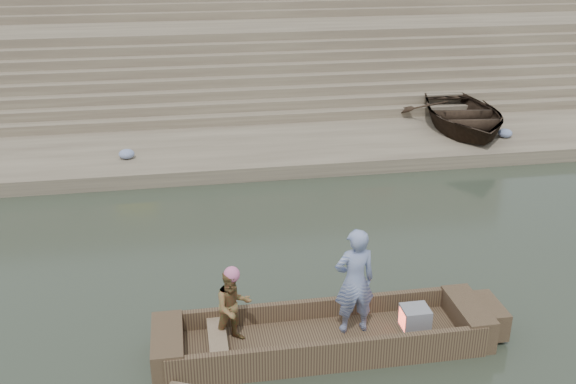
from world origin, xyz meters
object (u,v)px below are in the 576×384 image
object	(u,v)px
rowing_man	(233,307)
television	(414,318)
main_rowboat	(323,343)
beached_rowboat	(463,115)
standing_man	(355,281)

from	to	relation	value
rowing_man	television	world-z (taller)	rowing_man
main_rowboat	beached_rowboat	world-z (taller)	beached_rowboat
rowing_man	television	size ratio (longest dim) A/B	2.87
rowing_man	beached_rowboat	distance (m)	12.84
main_rowboat	standing_man	bearing A→B (deg)	13.88
standing_man	main_rowboat	bearing A→B (deg)	9.88
main_rowboat	standing_man	size ratio (longest dim) A/B	2.64
main_rowboat	television	size ratio (longest dim) A/B	10.87
standing_man	rowing_man	bearing A→B (deg)	-4.54
main_rowboat	rowing_man	bearing A→B (deg)	174.08
standing_man	rowing_man	xyz separation A→B (m)	(-2.01, 0.02, -0.29)
television	beached_rowboat	xyz separation A→B (m)	(5.19, 10.00, 0.47)
television	standing_man	bearing A→B (deg)	172.67
rowing_man	main_rowboat	bearing A→B (deg)	-23.35
main_rowboat	rowing_man	size ratio (longest dim) A/B	3.79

